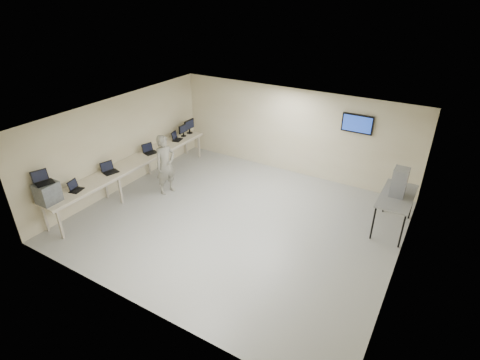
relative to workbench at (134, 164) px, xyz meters
The scene contains 13 objects.
room 3.67m from the workbench, ahead, with size 8.01×7.01×2.81m.
workbench is the anchor object (origin of this frame).
equipment_box 2.77m from the workbench, 91.31° to the right, with size 0.43×0.49×0.51m, color gray.
laptop_on_box 2.83m from the workbench, 92.57° to the right, with size 0.43×0.46×0.31m.
laptop_0 2.05m from the workbench, 90.76° to the right, with size 0.35×0.38×0.26m.
laptop_1 0.89m from the workbench, 94.33° to the right, with size 0.42×0.45×0.30m.
laptop_2 0.74m from the workbench, 92.77° to the left, with size 0.41×0.44×0.30m.
laptop_3 2.01m from the workbench, 90.34° to the left, with size 0.37×0.40×0.28m.
monitor_near 2.43m from the workbench, 90.27° to the left, with size 0.18×0.41×0.41m.
monitor_far 2.77m from the workbench, 90.23° to the left, with size 0.22×0.49×0.48m.
soldier 1.03m from the workbench, 16.89° to the left, with size 0.66×0.43×1.81m, color gray.
side_table 7.40m from the workbench, 13.84° to the left, with size 0.77×1.64×0.99m.
storage_bins 7.40m from the workbench, 13.88° to the left, with size 0.34×0.38×0.72m.
Camera 1 is at (4.34, -7.09, 5.65)m, focal length 28.00 mm.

